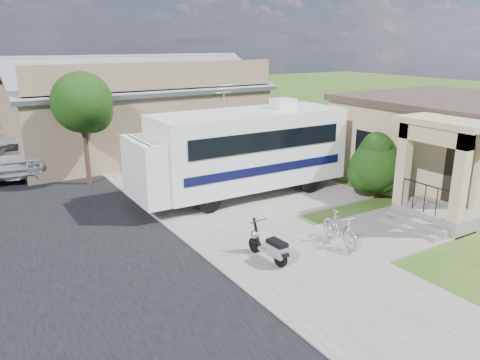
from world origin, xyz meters
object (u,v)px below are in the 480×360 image
shrub (375,165)px  motorhome (242,149)px  bicycle (340,231)px  scooter (270,247)px  garden_hose (393,219)px  pickup_truck (14,154)px

shrub → motorhome: bearing=144.6°
motorhome → shrub: size_ratio=3.24×
motorhome → bicycle: 5.61m
shrub → bicycle: bearing=-148.1°
scooter → garden_hose: size_ratio=4.43×
scooter → pickup_truck: pickup_truck is taller
scooter → motorhome: bearing=61.2°
bicycle → pickup_truck: bearing=123.5°
shrub → pickup_truck: size_ratio=0.44×
scooter → bicycle: (2.29, -0.21, 0.03)m
bicycle → garden_hose: bicycle is taller
scooter → bicycle: bearing=-9.5°
motorhome → shrub: (4.05, -2.87, -0.51)m
motorhome → bicycle: size_ratio=5.05×
shrub → garden_hose: shrub is taller
bicycle → garden_hose: (2.89, 0.53, -0.41)m
scooter → shrub: bearing=15.9°
shrub → scooter: bearing=-159.8°
shrub → garden_hose: size_ratio=7.30×
shrub → pickup_truck: shrub is taller
bicycle → scooter: bearing=-177.8°
shrub → scooter: (-6.44, -2.37, -0.84)m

